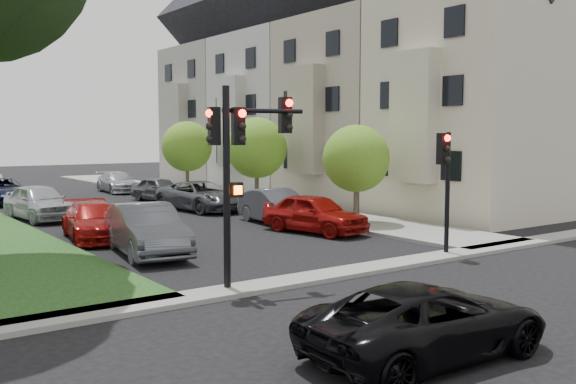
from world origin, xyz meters
TOP-DOWN VIEW (x-y plane):
  - ground at (0.00, 0.00)m, footprint 140.00×140.00m
  - sidewalk_right at (6.75, 24.00)m, footprint 3.50×44.00m
  - sidewalk_cross at (0.00, 2.00)m, footprint 60.00×1.00m
  - house_a at (12.45, 8.00)m, footprint 7.70×7.55m
  - house_b at (12.45, 15.50)m, footprint 7.70×7.55m
  - house_c at (12.45, 23.00)m, footprint 7.70×7.55m
  - house_d at (12.45, 30.50)m, footprint 7.70×7.55m
  - small_tree_a at (6.20, 8.82)m, footprint 2.78×2.78m
  - small_tree_b at (6.20, 16.33)m, footprint 3.08×3.08m
  - small_tree_c at (6.20, 24.04)m, footprint 3.04×3.04m
  - traffic_signal_main at (-3.41, 2.23)m, footprint 2.40×0.69m
  - traffic_signal_secondary at (3.91, 2.19)m, footprint 0.50×0.40m
  - car_cross_near at (-3.37, -3.69)m, footprint 4.63×2.25m
  - car_parked_0 at (3.60, 8.25)m, footprint 2.59×4.66m
  - car_parked_1 at (3.79, 11.09)m, footprint 1.96×4.57m
  - car_parked_2 at (3.48, 17.18)m, footprint 3.01×5.48m
  - car_parked_3 at (3.69, 22.51)m, footprint 2.34×4.23m
  - car_parked_4 at (3.83, 29.28)m, footprint 2.14×4.66m
  - car_parked_5 at (-3.46, 7.76)m, footprint 2.39×5.02m
  - car_parked_6 at (-3.77, 11.63)m, footprint 2.57×4.83m
  - car_parked_7 at (-3.96, 18.23)m, footprint 2.39×4.84m
  - car_parked_8 at (-3.81, 26.31)m, footprint 2.54×5.12m

SIDE VIEW (x-z plane):
  - ground at x=0.00m, z-range 0.00..0.00m
  - sidewalk_right at x=6.75m, z-range 0.00..0.12m
  - sidewalk_cross at x=0.00m, z-range 0.00..0.12m
  - car_cross_near at x=-3.37m, z-range 0.00..1.27m
  - car_parked_4 at x=3.83m, z-range 0.00..1.32m
  - car_parked_6 at x=-3.77m, z-range 0.00..1.33m
  - car_parked_3 at x=3.69m, z-range 0.00..1.36m
  - car_parked_8 at x=-3.81m, z-range 0.00..1.40m
  - car_parked_2 at x=3.48m, z-range 0.00..1.45m
  - car_parked_1 at x=3.79m, z-range 0.00..1.46m
  - car_parked_0 at x=3.60m, z-range 0.00..1.50m
  - car_parked_7 at x=-3.96m, z-range 0.00..1.59m
  - car_parked_5 at x=-3.46m, z-range 0.00..1.59m
  - traffic_signal_secondary at x=3.91m, z-range 0.76..4.59m
  - small_tree_a at x=6.20m, z-range 0.69..4.85m
  - small_tree_c at x=6.20m, z-range 0.75..5.31m
  - small_tree_b at x=6.20m, z-range 0.76..5.39m
  - traffic_signal_main at x=-3.41m, z-range 0.93..5.82m
  - house_a at x=12.45m, z-range -1.05..14.92m
  - house_b at x=12.45m, z-range -1.05..14.92m
  - house_c at x=12.45m, z-range -1.05..14.92m
  - house_d at x=12.45m, z-range -1.05..14.92m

